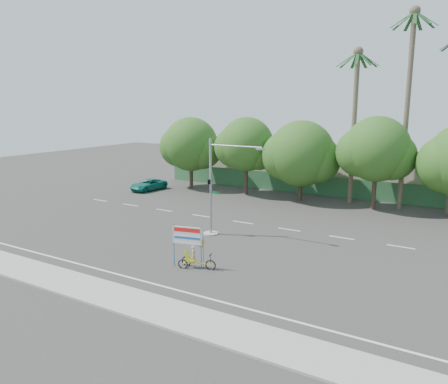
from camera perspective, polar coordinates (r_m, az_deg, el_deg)
The scene contains 14 objects.
ground at distance 27.70m, azimuth -1.79°, elevation -8.35°, with size 120.00×120.00×0.00m, color #33302D.
sidewalk_near at distance 22.20m, azimuth -12.54°, elevation -13.66°, with size 50.00×2.40×0.12m, color gray.
fence at distance 46.43m, azimuth 12.59°, elevation 0.78°, with size 38.00×0.08×2.00m, color #336B3D.
building_left at distance 54.15m, azimuth 4.06°, elevation 3.60°, with size 12.00×8.00×4.00m, color #B7AB91.
building_right at distance 48.93m, azimuth 23.24°, elevation 1.61°, with size 14.00×8.00×3.60m, color #B7AB91.
tree_far_left at distance 49.06m, azimuth -4.40°, elevation 6.02°, with size 7.14×6.00×7.96m.
tree_left at distance 45.39m, azimuth 2.89°, elevation 5.98°, with size 6.66×5.60×8.07m.
tree_center at distance 43.00m, azimuth 9.99°, elevation 4.72°, with size 7.62×6.40×7.85m.
tree_right at distance 40.98m, azimuth 19.24°, elevation 5.02°, with size 6.90×5.80×8.36m.
palm_tall at distance 41.91m, azimuth 22.95°, elevation 12.06°, with size 3.73×3.79×17.45m.
palm_short at distance 42.78m, azimuth 16.72°, elevation 10.29°, with size 3.73×3.79×14.45m.
traffic_signal at distance 31.28m, azimuth -1.30°, elevation -0.47°, with size 4.72×1.10×7.00m.
trike_billboard at distance 25.53m, azimuth -4.27°, elevation -7.65°, with size 2.57×0.94×2.58m.
pickup_truck at distance 48.81m, azimuth -9.85°, elevation 0.93°, with size 2.02×4.38×1.22m, color #107564.
Camera 1 is at (14.04, -21.96, 9.39)m, focal length 35.00 mm.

